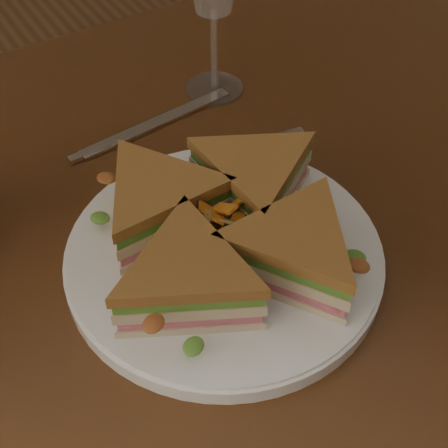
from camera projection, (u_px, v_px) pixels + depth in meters
name	position (u px, v px, depth m)	size (l,w,h in m)	color
table	(169.00, 291.00, 0.68)	(1.20, 0.80, 0.75)	#341A0B
plate	(224.00, 255.00, 0.58)	(0.29, 0.29, 0.02)	white
sandwich_wedges	(224.00, 228.00, 0.55)	(0.31, 0.31, 0.06)	beige
crisps_mound	(224.00, 231.00, 0.55)	(0.09, 0.09, 0.05)	orange
spoon	(191.00, 161.00, 0.67)	(0.18, 0.04, 0.01)	silver
knife	(147.00, 128.00, 0.72)	(0.22, 0.04, 0.00)	silver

